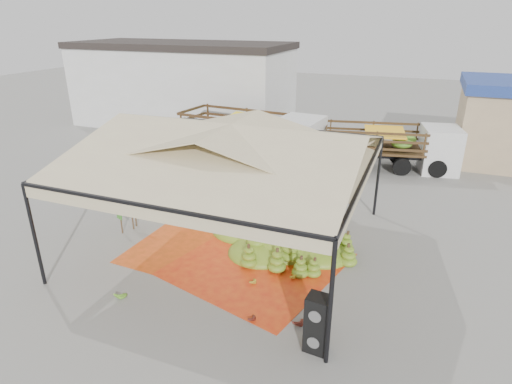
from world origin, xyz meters
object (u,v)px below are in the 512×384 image
at_px(truck_left, 256,132).
at_px(speaker_stack, 317,324).
at_px(banana_heap, 281,228).
at_px(truck_right, 396,143).
at_px(vendor, 326,188).

bearing_deg(truck_left, speaker_stack, -56.92).
relative_size(banana_heap, truck_left, 0.70).
height_order(banana_heap, truck_left, truck_left).
xyz_separation_m(speaker_stack, truck_left, (-6.18, 12.01, 0.83)).
bearing_deg(banana_heap, truck_left, 116.96).
xyz_separation_m(speaker_stack, truck_right, (0.49, 13.47, 0.61)).
height_order(vendor, truck_left, truck_left).
xyz_separation_m(banana_heap, truck_left, (-3.90, 7.67, 0.97)).
relative_size(truck_left, truck_right, 1.15).
relative_size(speaker_stack, truck_left, 0.19).
height_order(speaker_stack, vendor, vendor).
bearing_deg(vendor, truck_left, -35.72).
distance_m(vendor, truck_right, 6.37).
height_order(vendor, truck_right, truck_right).
xyz_separation_m(banana_heap, truck_right, (2.78, 9.12, 0.75)).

